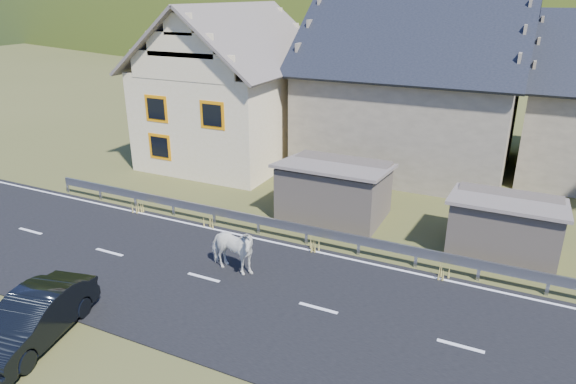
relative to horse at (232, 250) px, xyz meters
The scene contains 12 objects.
ground 3.53m from the horse, 12.13° to the right, with size 160.00×160.00×0.00m, color #3E431C.
road 3.53m from the horse, 12.13° to the right, with size 60.00×7.00×0.04m, color black.
lane_markings 3.52m from the horse, 12.13° to the right, with size 60.00×6.60×0.01m, color silver.
guardrail 4.48m from the horse, 41.47° to the left, with size 28.10×0.09×0.75m.
shed_left 5.94m from the horse, 76.85° to the left, with size 4.30×3.30×2.40m, color brown.
shed_right 9.46m from the horse, 33.92° to the left, with size 3.80×2.90×2.20m, color brown.
house_cream 13.55m from the horse, 120.54° to the left, with size 7.80×9.80×8.30m.
house_stone_a 14.96m from the horse, 80.65° to the left, with size 10.80×9.80×8.90m.
mountain 180.68m from the horse, 87.33° to the left, with size 440.00×280.00×260.00m, color #2B3F0F.
conifer_patch 120.98m from the horse, 115.30° to the left, with size 76.00×50.00×28.00m, color black.
horse is the anchor object (origin of this frame).
car 5.99m from the horse, 118.58° to the right, with size 1.39×3.99×1.31m, color black.
Camera 1 is at (4.67, -11.84, 8.63)m, focal length 32.00 mm.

